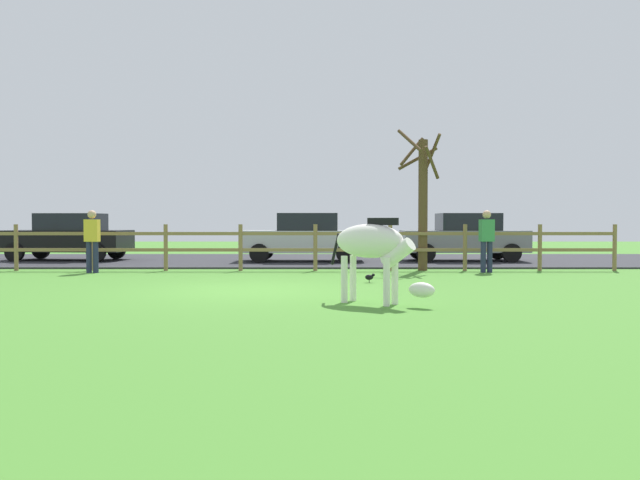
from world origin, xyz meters
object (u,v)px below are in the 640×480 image
visitor_right_of_tree (489,238)px  parked_car_black (71,236)px  visitor_left_of_tree (95,238)px  crow_on_grass (372,277)px  parked_car_silver (307,237)px  bare_tree (425,197)px  parked_car_grey (467,237)px  zebra (376,248)px

visitor_right_of_tree → parked_car_black: bearing=160.5°
parked_car_black → visitor_left_of_tree: (2.43, -4.66, 0.06)m
parked_car_black → visitor_right_of_tree: 13.56m
parked_car_black → visitor_right_of_tree: (12.79, -4.52, 0.06)m
crow_on_grass → parked_car_silver: bearing=103.2°
bare_tree → parked_car_grey: size_ratio=0.97×
zebra → parked_car_silver: size_ratio=0.41×
crow_on_grass → parked_car_black: parked_car_black is taller
crow_on_grass → parked_car_grey: (3.64, 7.01, 0.72)m
bare_tree → zebra: bare_tree is taller
zebra → crow_on_grass: size_ratio=7.74×
crow_on_grass → visitor_right_of_tree: size_ratio=0.13×
zebra → parked_car_grey: 11.33m
crow_on_grass → parked_car_black: bearing=142.2°
crow_on_grass → visitor_right_of_tree: 4.42m
bare_tree → zebra: size_ratio=2.33×
zebra → parked_car_grey: (3.85, 10.65, -0.08)m
crow_on_grass → parked_car_grey: size_ratio=0.05×
parked_car_grey → visitor_left_of_tree: bearing=-158.0°
parked_car_grey → visitor_left_of_tree: size_ratio=2.44×
bare_tree → parked_car_grey: bare_tree is taller
parked_car_black → parked_car_silver: (7.89, -0.55, 0.00)m
bare_tree → visitor_right_of_tree: bearing=-25.2°
zebra → visitor_left_of_tree: 9.32m
parked_car_black → visitor_right_of_tree: size_ratio=2.51×
parked_car_grey → visitor_right_of_tree: (-0.34, -4.18, 0.06)m
parked_car_black → parked_car_grey: size_ratio=1.02×
bare_tree → crow_on_grass: bare_tree is taller
bare_tree → parked_car_black: bare_tree is taller
visitor_left_of_tree → visitor_right_of_tree: same height
parked_car_black → parked_car_grey: same height
zebra → parked_car_grey: size_ratio=0.42×
bare_tree → crow_on_grass: (-1.72, -3.57, -1.90)m
zebra → visitor_right_of_tree: (3.51, 6.47, -0.02)m
parked_car_black → parked_car_grey: 13.13m
bare_tree → visitor_left_of_tree: (-8.77, -0.89, -1.12)m
bare_tree → crow_on_grass: 4.40m
parked_car_grey → visitor_left_of_tree: 11.53m
visitor_left_of_tree → crow_on_grass: bearing=-20.9°
parked_car_black → visitor_left_of_tree: 5.26m
zebra → parked_car_silver: (-1.38, 10.44, -0.08)m
parked_car_silver → parked_car_grey: (5.23, 0.21, 0.00)m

